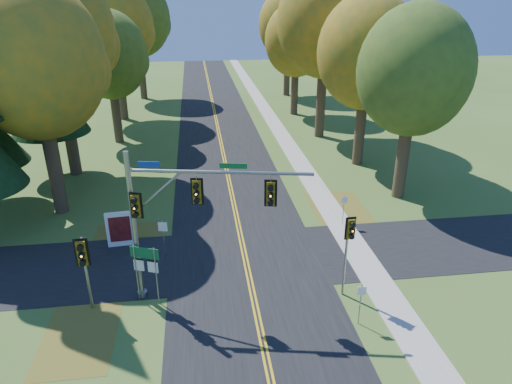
{
  "coord_description": "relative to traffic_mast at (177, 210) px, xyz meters",
  "views": [
    {
      "loc": [
        -2.21,
        -18.89,
        13.09
      ],
      "look_at": [
        0.79,
        3.47,
        3.2
      ],
      "focal_mm": 32.0,
      "sensor_mm": 36.0,
      "label": 1
    }
  ],
  "objects": [
    {
      "name": "info_kiosk",
      "position": [
        -3.49,
        5.4,
        -3.58
      ],
      "size": [
        1.51,
        0.35,
        2.07
      ],
      "rotation": [
        0.0,
        0.0,
        0.09
      ],
      "color": "white",
      "rests_on": "ground"
    },
    {
      "name": "reg_sign_e_north",
      "position": [
        9.58,
        6.14,
        -3.26
      ],
      "size": [
        0.38,
        0.05,
        1.97
      ],
      "rotation": [
        0.0,
        0.0,
        0.0
      ],
      "color": "gray",
      "rests_on": "ground"
    },
    {
      "name": "tree_w_c",
      "position": [
        -6.3,
        25.6,
        3.33
      ],
      "size": [
        6.8,
        6.8,
        11.91
      ],
      "color": "#38281C",
      "rests_on": "ground"
    },
    {
      "name": "centerline_left",
      "position": [
        3.14,
        1.14,
        -4.58
      ],
      "size": [
        0.1,
        160.0,
        0.01
      ],
      "primitive_type": "cube",
      "color": "gold",
      "rests_on": "road_main"
    },
    {
      "name": "centerline_right",
      "position": [
        3.34,
        1.14,
        -4.58
      ],
      "size": [
        0.1,
        160.0,
        0.01
      ],
      "primitive_type": "cube",
      "color": "gold",
      "rests_on": "road_main"
    },
    {
      "name": "leaf_patch_w_near",
      "position": [
        -3.26,
        5.14,
        -4.6
      ],
      "size": [
        4.0,
        6.0,
        0.0
      ],
      "primitive_type": "cube",
      "color": "brown",
      "rests_on": "ground"
    },
    {
      "name": "ped_signal_pole",
      "position": [
        -4.05,
        -0.35,
        -1.85
      ],
      "size": [
        0.59,
        0.68,
        3.71
      ],
      "rotation": [
        0.0,
        0.0,
        0.12
      ],
      "color": "gray",
      "rests_on": "ground"
    },
    {
      "name": "reg_sign_e_south",
      "position": [
        7.48,
        -2.77,
        -3.25
      ],
      "size": [
        0.38,
        0.08,
        1.98
      ],
      "rotation": [
        0.0,
        0.0,
        -0.13
      ],
      "color": "gray",
      "rests_on": "ground"
    },
    {
      "name": "reg_sign_w",
      "position": [
        -0.96,
        3.3,
        -2.93
      ],
      "size": [
        0.47,
        0.12,
        2.46
      ],
      "rotation": [
        0.0,
        0.0,
        -0.19
      ],
      "color": "gray",
      "rests_on": "ground"
    },
    {
      "name": "traffic_mast",
      "position": [
        0.0,
        0.0,
        0.0
      ],
      "size": [
        7.78,
        1.78,
        7.17
      ],
      "rotation": [
        0.0,
        0.0,
        -0.19
      ],
      "color": "gray",
      "rests_on": "ground"
    },
    {
      "name": "tree_e_e",
      "position": [
        13.71,
        44.72,
        4.58
      ],
      "size": [
        7.8,
        7.8,
        13.74
      ],
      "color": "#38281C",
      "rests_on": "ground"
    },
    {
      "name": "tree_e_d",
      "position": [
        12.5,
        34.01,
        3.63
      ],
      "size": [
        7.0,
        7.0,
        12.32
      ],
      "color": "#38281C",
      "rests_on": "ground"
    },
    {
      "name": "tree_w_d",
      "position": [
        -6.89,
        34.32,
        5.17
      ],
      "size": [
        8.2,
        8.2,
        14.56
      ],
      "color": "#38281C",
      "rests_on": "ground"
    },
    {
      "name": "tree_w_b",
      "position": [
        -8.48,
        17.42,
        5.76
      ],
      "size": [
        8.6,
        8.6,
        15.38
      ],
      "color": "#38281C",
      "rests_on": "ground"
    },
    {
      "name": "east_signal_pole",
      "position": [
        7.45,
        -0.82,
        -1.44
      ],
      "size": [
        0.49,
        0.56,
        4.18
      ],
      "rotation": [
        0.0,
        0.0,
        0.08
      ],
      "color": "gray",
      "rests_on": "ground"
    },
    {
      "name": "pine_c",
      "position": [
        -9.76,
        17.14,
        5.08
      ],
      "size": [
        5.6,
        5.6,
        20.56
      ],
      "color": "#38281C",
      "rests_on": "ground"
    },
    {
      "name": "tree_w_a",
      "position": [
        -7.89,
        10.52,
        4.88
      ],
      "size": [
        8.0,
        8.0,
        14.15
      ],
      "color": "#38281C",
      "rests_on": "ground"
    },
    {
      "name": "tree_e_a",
      "position": [
        14.8,
        9.91,
        3.92
      ],
      "size": [
        7.2,
        7.2,
        12.73
      ],
      "color": "#38281C",
      "rests_on": "ground"
    },
    {
      "name": "ground",
      "position": [
        3.24,
        1.14,
        -4.61
      ],
      "size": [
        160.0,
        160.0,
        0.0
      ],
      "primitive_type": "plane",
      "color": "#3C5C20",
      "rests_on": "ground"
    },
    {
      "name": "tree_w_e",
      "position": [
        -5.68,
        45.22,
        5.46
      ],
      "size": [
        8.4,
        8.4,
        14.97
      ],
      "color": "#38281C",
      "rests_on": "ground"
    },
    {
      "name": "leaf_patch_w_far",
      "position": [
        -4.26,
        -1.86,
        -4.6
      ],
      "size": [
        3.0,
        5.0,
        0.0
      ],
      "primitive_type": "cube",
      "color": "brown",
      "rests_on": "ground"
    },
    {
      "name": "tree_e_c",
      "position": [
        13.12,
        24.83,
        6.05
      ],
      "size": [
        8.8,
        8.8,
        15.79
      ],
      "color": "#38281C",
      "rests_on": "ground"
    },
    {
      "name": "leaf_patch_e",
      "position": [
        10.04,
        7.14,
        -4.6
      ],
      "size": [
        3.5,
        8.0,
        0.0
      ],
      "primitive_type": "cube",
      "color": "brown",
      "rests_on": "ground"
    },
    {
      "name": "route_sign_cluster",
      "position": [
        -1.55,
        0.01,
        -2.55
      ],
      "size": [
        1.28,
        0.53,
        2.92
      ],
      "rotation": [
        0.0,
        0.0,
        -0.37
      ],
      "color": "gray",
      "rests_on": "ground"
    },
    {
      "name": "road_cross",
      "position": [
        3.24,
        3.14,
        -4.6
      ],
      "size": [
        60.0,
        6.0,
        0.02
      ],
      "primitive_type": "cube",
      "color": "black",
      "rests_on": "ground"
    },
    {
      "name": "tree_e_b",
      "position": [
        14.21,
        16.71,
        4.29
      ],
      "size": [
        7.6,
        7.6,
        13.33
      ],
      "color": "#38281C",
      "rests_on": "ground"
    },
    {
      "name": "sidewalk_east",
      "position": [
        9.44,
        1.14,
        -4.58
      ],
      "size": [
        1.6,
        160.0,
        0.06
      ],
      "primitive_type": "cube",
      "color": "#9E998E",
      "rests_on": "ground"
    },
    {
      "name": "road_main",
      "position": [
        3.24,
        1.14,
        -4.6
      ],
      "size": [
        8.0,
        160.0,
        0.02
      ],
      "primitive_type": "cube",
      "color": "black",
      "rests_on": "ground"
    }
  ]
}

